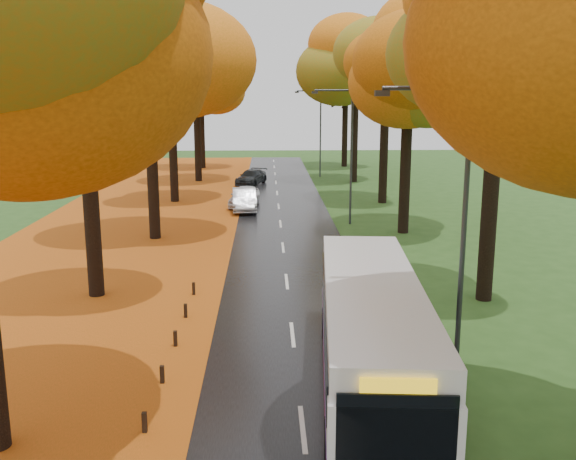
{
  "coord_description": "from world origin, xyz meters",
  "views": [
    {
      "loc": [
        -0.81,
        -7.77,
        7.81
      ],
      "look_at": [
        0.0,
        16.36,
        2.6
      ],
      "focal_mm": 40.0,
      "sensor_mm": 36.0,
      "label": 1
    }
  ],
  "objects_px": {
    "car_silver": "(244,200)",
    "car_dark": "(251,177)",
    "streetlamp_far": "(318,126)",
    "car_white": "(245,196)",
    "streetlamp_mid": "(347,146)",
    "streetlamp_near": "(455,217)",
    "bus": "(371,332)"
  },
  "relations": [
    {
      "from": "streetlamp_near",
      "to": "car_dark",
      "type": "relative_size",
      "value": 1.89
    },
    {
      "from": "streetlamp_near",
      "to": "streetlamp_mid",
      "type": "distance_m",
      "value": 22.0
    },
    {
      "from": "streetlamp_mid",
      "to": "streetlamp_far",
      "type": "relative_size",
      "value": 1.0
    },
    {
      "from": "streetlamp_near",
      "to": "streetlamp_far",
      "type": "bearing_deg",
      "value": 90.0
    },
    {
      "from": "streetlamp_far",
      "to": "streetlamp_near",
      "type": "bearing_deg",
      "value": -90.0
    },
    {
      "from": "bus",
      "to": "streetlamp_far",
      "type": "bearing_deg",
      "value": 91.89
    },
    {
      "from": "streetlamp_far",
      "to": "bus",
      "type": "bearing_deg",
      "value": -92.61
    },
    {
      "from": "streetlamp_mid",
      "to": "car_dark",
      "type": "height_order",
      "value": "streetlamp_mid"
    },
    {
      "from": "streetlamp_far",
      "to": "bus",
      "type": "height_order",
      "value": "streetlamp_far"
    },
    {
      "from": "car_dark",
      "to": "car_white",
      "type": "bearing_deg",
      "value": -71.55
    },
    {
      "from": "streetlamp_far",
      "to": "car_white",
      "type": "relative_size",
      "value": 1.92
    },
    {
      "from": "streetlamp_near",
      "to": "streetlamp_mid",
      "type": "relative_size",
      "value": 1.0
    },
    {
      "from": "car_white",
      "to": "car_silver",
      "type": "bearing_deg",
      "value": -78.8
    },
    {
      "from": "streetlamp_near",
      "to": "bus",
      "type": "xyz_separation_m",
      "value": [
        -2.0,
        0.23,
        -3.15
      ]
    },
    {
      "from": "streetlamp_mid",
      "to": "car_silver",
      "type": "height_order",
      "value": "streetlamp_mid"
    },
    {
      "from": "streetlamp_far",
      "to": "car_silver",
      "type": "relative_size",
      "value": 1.81
    },
    {
      "from": "bus",
      "to": "car_silver",
      "type": "height_order",
      "value": "bus"
    },
    {
      "from": "bus",
      "to": "car_dark",
      "type": "xyz_separation_m",
      "value": [
        -4.08,
        38.71,
        -0.91
      ]
    },
    {
      "from": "streetlamp_near",
      "to": "streetlamp_far",
      "type": "height_order",
      "value": "same"
    },
    {
      "from": "streetlamp_near",
      "to": "car_white",
      "type": "height_order",
      "value": "streetlamp_near"
    },
    {
      "from": "streetlamp_near",
      "to": "car_dark",
      "type": "bearing_deg",
      "value": 98.88
    },
    {
      "from": "streetlamp_far",
      "to": "car_silver",
      "type": "xyz_separation_m",
      "value": [
        -6.26,
        -17.47,
        -3.94
      ]
    },
    {
      "from": "streetlamp_near",
      "to": "car_white",
      "type": "distance_m",
      "value": 29.02
    },
    {
      "from": "car_dark",
      "to": "car_silver",
      "type": "bearing_deg",
      "value": -71.23
    },
    {
      "from": "streetlamp_near",
      "to": "bus",
      "type": "bearing_deg",
      "value": 173.48
    },
    {
      "from": "car_silver",
      "to": "car_dark",
      "type": "distance_m",
      "value": 12.42
    },
    {
      "from": "car_white",
      "to": "car_dark",
      "type": "relative_size",
      "value": 0.99
    },
    {
      "from": "bus",
      "to": "car_white",
      "type": "xyz_separation_m",
      "value": [
        -4.3,
        27.82,
        -0.81
      ]
    },
    {
      "from": "streetlamp_far",
      "to": "car_dark",
      "type": "xyz_separation_m",
      "value": [
        -6.08,
        -5.06,
        -4.06
      ]
    },
    {
      "from": "streetlamp_mid",
      "to": "car_silver",
      "type": "relative_size",
      "value": 1.81
    },
    {
      "from": "streetlamp_near",
      "to": "car_white",
      "type": "xyz_separation_m",
      "value": [
        -6.3,
        28.05,
        -3.96
      ]
    },
    {
      "from": "streetlamp_mid",
      "to": "car_white",
      "type": "xyz_separation_m",
      "value": [
        -6.3,
        6.05,
        -3.96
      ]
    }
  ]
}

